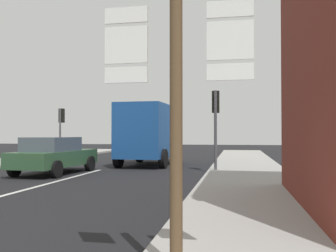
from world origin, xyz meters
TOP-DOWN VIEW (x-y plane):
  - ground_plane at (0.00, 10.00)m, footprint 80.00×80.00m
  - sidewalk_right at (6.38, 8.00)m, footprint 3.15×44.00m
  - lane_centre_stripe at (0.00, 6.00)m, footprint 0.16×12.00m
  - sedan_far at (-1.27, 10.23)m, footprint 2.19×4.31m
  - delivery_truck at (1.57, 14.77)m, footprint 2.66×5.09m
  - route_sign_post at (5.32, 0.37)m, footprint 1.66×0.14m
  - traffic_light_far_left at (-5.11, 18.50)m, footprint 0.30×0.49m
  - traffic_light_near_right at (5.11, 11.74)m, footprint 0.30×0.49m

SIDE VIEW (x-z plane):
  - ground_plane at x=0.00m, z-range 0.00..0.00m
  - lane_centre_stripe at x=0.00m, z-range 0.00..0.01m
  - sidewalk_right at x=6.38m, z-range 0.00..0.14m
  - sedan_far at x=-1.27m, z-range 0.03..1.50m
  - delivery_truck at x=1.57m, z-range 0.13..3.18m
  - route_sign_post at x=5.32m, z-range 0.31..3.51m
  - traffic_light_far_left at x=-5.11m, z-range 0.77..3.99m
  - traffic_light_near_right at x=5.11m, z-range 0.81..4.18m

